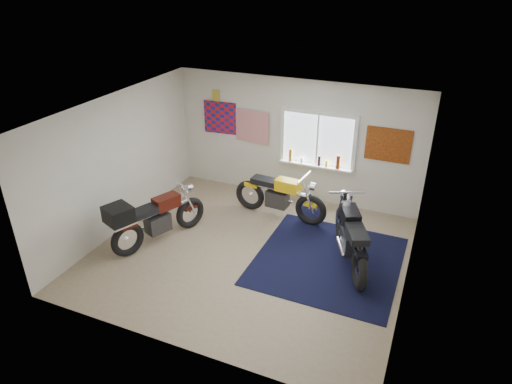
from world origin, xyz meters
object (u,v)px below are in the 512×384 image
at_px(yellow_triumph, 279,197).
at_px(navy_rug, 328,260).
at_px(black_chrome_bike, 351,238).
at_px(maroon_tourer, 152,219).

bearing_deg(yellow_triumph, navy_rug, -35.40).
bearing_deg(navy_rug, black_chrome_bike, 22.99).
xyz_separation_m(black_chrome_bike, maroon_tourer, (-3.55, -0.88, 0.06)).
relative_size(navy_rug, black_chrome_bike, 1.27).
bearing_deg(navy_rug, yellow_triumph, 139.57).
height_order(navy_rug, black_chrome_bike, black_chrome_bike).
distance_m(navy_rug, black_chrome_bike, 0.61).
xyz_separation_m(navy_rug, yellow_triumph, (-1.38, 1.18, 0.45)).
xyz_separation_m(navy_rug, maroon_tourer, (-3.21, -0.74, 0.54)).
height_order(navy_rug, yellow_triumph, yellow_triumph).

